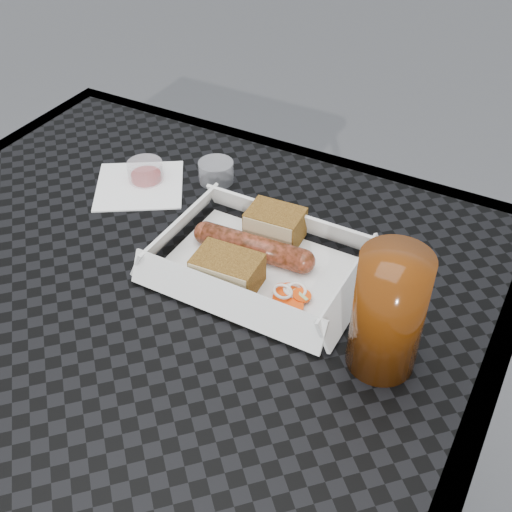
{
  "coord_description": "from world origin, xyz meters",
  "views": [
    {
      "loc": [
        0.38,
        -0.39,
        1.25
      ],
      "look_at": [
        0.11,
        0.1,
        0.78
      ],
      "focal_mm": 45.0,
      "sensor_mm": 36.0,
      "label": 1
    }
  ],
  "objects_px": {
    "food_tray": "(260,269)",
    "bratwurst": "(253,247)",
    "drink_glass": "(388,313)",
    "patio_table": "(139,343)"
  },
  "relations": [
    {
      "from": "patio_table",
      "to": "bratwurst",
      "type": "bearing_deg",
      "value": 55.32
    },
    {
      "from": "drink_glass",
      "to": "patio_table",
      "type": "bearing_deg",
      "value": -170.21
    },
    {
      "from": "patio_table",
      "to": "bratwurst",
      "type": "xyz_separation_m",
      "value": [
        0.09,
        0.13,
        0.09
      ]
    },
    {
      "from": "food_tray",
      "to": "drink_glass",
      "type": "xyz_separation_m",
      "value": [
        0.18,
        -0.06,
        0.07
      ]
    },
    {
      "from": "patio_table",
      "to": "drink_glass",
      "type": "bearing_deg",
      "value": 9.79
    },
    {
      "from": "food_tray",
      "to": "bratwurst",
      "type": "relative_size",
      "value": 1.39
    },
    {
      "from": "patio_table",
      "to": "drink_glass",
      "type": "height_order",
      "value": "drink_glass"
    },
    {
      "from": "patio_table",
      "to": "food_tray",
      "type": "xyz_separation_m",
      "value": [
        0.11,
        0.11,
        0.08
      ]
    },
    {
      "from": "food_tray",
      "to": "bratwurst",
      "type": "distance_m",
      "value": 0.03
    },
    {
      "from": "food_tray",
      "to": "drink_glass",
      "type": "relative_size",
      "value": 1.59
    }
  ]
}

